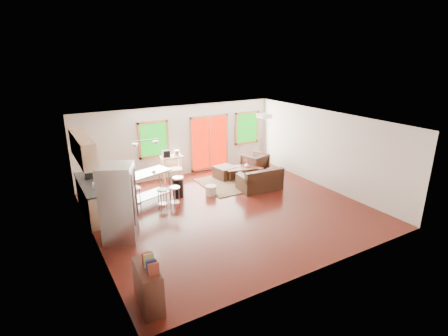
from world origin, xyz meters
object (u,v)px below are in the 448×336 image
armchair (255,162)px  ottoman (225,172)px  island (145,183)px  coffee_table (240,169)px  rug (238,182)px  kitchen_cart (171,160)px  refrigerator (119,204)px  loveseat (260,181)px

armchair → ottoman: armchair is taller
island → armchair: bearing=9.3°
coffee_table → island: island is taller
rug → armchair: (1.10, 0.55, 0.40)m
coffee_table → kitchen_cart: 2.50m
refrigerator → island: 2.14m
coffee_table → island: 3.71m
rug → ottoman: ottoman is taller
rug → ottoman: bearing=108.8°
loveseat → kitchen_cart: kitchen_cart is taller
loveseat → island: (-3.67, 0.77, 0.39)m
rug → armchair: size_ratio=3.10×
armchair → kitchen_cart: kitchen_cart is taller
armchair → refrigerator: 6.24m
loveseat → armchair: size_ratio=1.76×
island → kitchen_cart: 2.05m
rug → ottoman: 0.64m
ottoman → island: 3.33m
loveseat → kitchen_cart: size_ratio=1.26×
refrigerator → island: refrigerator is taller
coffee_table → kitchen_cart: (-2.25, 1.02, 0.42)m
armchair → island: (-4.50, -0.74, 0.27)m
loveseat → armchair: 1.72m
coffee_table → ottoman: bearing=146.1°
refrigerator → island: (1.20, 1.75, -0.28)m
coffee_table → island: bearing=-172.9°
armchair → ottoman: size_ratio=1.25×
ottoman → island: (-3.21, -0.76, 0.46)m
ottoman → coffee_table: bearing=-33.9°
rug → armchair: bearing=26.5°
ottoman → kitchen_cart: bearing=158.5°
armchair → refrigerator: size_ratio=0.43×
rug → kitchen_cart: kitchen_cart is taller
rug → kitchen_cart: bearing=147.2°
coffee_table → rug: bearing=-135.8°
rug → coffee_table: size_ratio=2.12×
rug → armchair: armchair is taller
loveseat → coffee_table: size_ratio=1.21×
refrigerator → kitchen_cart: 4.15m
coffee_table → ottoman: 0.58m
rug → loveseat: size_ratio=1.76×
loveseat → armchair: (0.82, 1.51, 0.12)m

